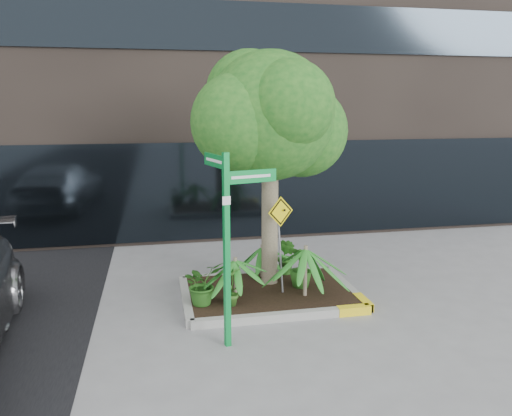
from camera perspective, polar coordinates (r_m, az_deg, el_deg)
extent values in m
plane|color=gray|center=(9.54, 0.71, -10.89)|extent=(80.00, 80.00, 0.00)
cube|color=#9E9E99|center=(10.83, 0.18, -7.63)|extent=(3.20, 0.15, 0.15)
cube|color=#9E9E99|center=(8.84, 3.14, -12.28)|extent=(3.20, 0.15, 0.15)
cube|color=#9E9E99|center=(9.62, -7.99, -10.34)|extent=(0.15, 2.20, 0.15)
cube|color=#9E9E99|center=(10.28, 10.33, -8.92)|extent=(0.15, 2.20, 0.15)
cube|color=yellow|center=(9.23, 11.13, -11.42)|extent=(0.60, 0.17, 0.15)
cube|color=black|center=(9.81, 1.50, -9.48)|extent=(3.05, 2.05, 0.06)
cylinder|color=gray|center=(9.81, 1.59, -0.88)|extent=(0.33, 0.33, 3.05)
cylinder|color=gray|center=(9.65, 2.22, 5.64)|extent=(0.58, 0.16, 0.99)
sphere|color=#18571A|center=(9.58, 1.65, 10.47)|extent=(2.44, 2.44, 2.44)
sphere|color=#18571A|center=(10.07, 5.24, 8.75)|extent=(1.83, 1.83, 1.83)
sphere|color=#18571A|center=(9.26, -1.79, 9.79)|extent=(1.83, 1.83, 1.83)
sphere|color=#18571A|center=(9.03, 3.84, 11.65)|extent=(1.63, 1.63, 1.63)
sphere|color=#18571A|center=(10.01, -0.76, 12.86)|extent=(1.73, 1.73, 1.73)
cylinder|color=gray|center=(9.41, 5.66, -7.14)|extent=(0.07, 0.07, 0.97)
cylinder|color=gray|center=(9.27, -2.37, -7.98)|extent=(0.07, 0.07, 0.79)
cylinder|color=gray|center=(10.40, 0.70, -6.03)|extent=(0.07, 0.07, 0.69)
imported|color=#235618|center=(9.07, -6.18, -8.56)|extent=(0.96, 0.96, 0.77)
imported|color=#2A641E|center=(9.87, 5.17, -6.72)|extent=(0.64, 0.64, 0.81)
imported|color=#346920|center=(8.97, -2.73, -8.84)|extent=(0.55, 0.55, 0.74)
imported|color=#2B6A1E|center=(10.53, 3.55, -5.53)|extent=(0.57, 0.57, 0.79)
cube|color=#0C8D39|center=(7.49, -3.37, -5.13)|extent=(0.10, 0.10, 3.00)
cube|color=#0C8D39|center=(7.41, -0.57, 3.63)|extent=(0.81, 0.24, 0.19)
cube|color=#0C8D39|center=(7.59, -4.70, 5.41)|extent=(0.24, 0.81, 0.19)
cube|color=white|center=(7.40, -0.55, 3.61)|extent=(0.62, 0.17, 0.04)
cube|color=white|center=(7.59, -4.82, 5.41)|extent=(0.17, 0.62, 0.04)
cube|color=white|center=(7.25, -3.39, 0.85)|extent=(0.13, 0.04, 0.13)
cylinder|color=slate|center=(9.47, 2.76, -4.64)|extent=(0.13, 0.23, 1.70)
cube|color=yellow|center=(9.27, 2.83, -0.41)|extent=(0.53, 0.24, 0.57)
cube|color=black|center=(9.26, 2.85, -0.43)|extent=(0.47, 0.21, 0.51)
cube|color=yellow|center=(9.26, 2.85, -0.43)|extent=(0.40, 0.18, 0.43)
cube|color=black|center=(9.26, 2.80, -0.49)|extent=(0.12, 0.06, 0.08)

